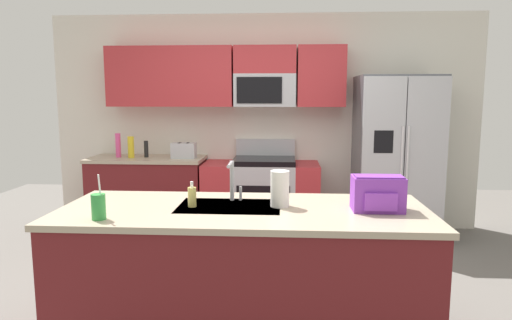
# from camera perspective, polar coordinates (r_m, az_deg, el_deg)

# --- Properties ---
(ground_plane) EXTENTS (9.00, 9.00, 0.00)m
(ground_plane) POSITION_cam_1_polar(r_m,az_deg,el_deg) (3.83, -0.53, -17.05)
(ground_plane) COLOR #66605B
(ground_plane) RESTS_ON ground
(kitchen_wall_unit) EXTENTS (5.20, 0.43, 2.60)m
(kitchen_wall_unit) POSITION_cam_1_polar(r_m,az_deg,el_deg) (5.56, -0.48, 6.50)
(kitchen_wall_unit) COLOR silver
(kitchen_wall_unit) RESTS_ON ground
(back_counter) EXTENTS (1.36, 0.63, 0.90)m
(back_counter) POSITION_cam_1_polar(r_m,az_deg,el_deg) (5.63, -13.42, -4.18)
(back_counter) COLOR maroon
(back_counter) RESTS_ON ground
(range_oven) EXTENTS (1.36, 0.61, 1.10)m
(range_oven) POSITION_cam_1_polar(r_m,az_deg,el_deg) (5.40, 0.65, -4.57)
(range_oven) COLOR #B7BABF
(range_oven) RESTS_ON ground
(refrigerator) EXTENTS (0.90, 0.76, 1.85)m
(refrigerator) POSITION_cam_1_polar(r_m,az_deg,el_deg) (5.39, 17.18, 0.24)
(refrigerator) COLOR #4C4F54
(refrigerator) RESTS_ON ground
(island_counter) EXTENTS (2.41, 0.96, 0.90)m
(island_counter) POSITION_cam_1_polar(r_m,az_deg,el_deg) (3.12, -1.56, -14.03)
(island_counter) COLOR maroon
(island_counter) RESTS_ON ground
(toaster) EXTENTS (0.28, 0.16, 0.18)m
(toaster) POSITION_cam_1_polar(r_m,az_deg,el_deg) (5.38, -9.08, 1.19)
(toaster) COLOR #B7BABF
(toaster) RESTS_ON back_counter
(pepper_mill) EXTENTS (0.05, 0.05, 0.20)m
(pepper_mill) POSITION_cam_1_polar(r_m,az_deg,el_deg) (5.55, -13.66, 1.35)
(pepper_mill) COLOR black
(pepper_mill) RESTS_ON back_counter
(bottle_pink) EXTENTS (0.06, 0.06, 0.29)m
(bottle_pink) POSITION_cam_1_polar(r_m,az_deg,el_deg) (5.63, -16.96, 1.78)
(bottle_pink) COLOR #EA4C93
(bottle_pink) RESTS_ON back_counter
(bottle_yellow) EXTENTS (0.07, 0.07, 0.25)m
(bottle_yellow) POSITION_cam_1_polar(r_m,az_deg,el_deg) (5.54, -15.47, 1.58)
(bottle_yellow) COLOR yellow
(bottle_yellow) RESTS_ON back_counter
(sink_faucet) EXTENTS (0.08, 0.21, 0.28)m
(sink_faucet) POSITION_cam_1_polar(r_m,az_deg,el_deg) (3.14, -3.00, -2.21)
(sink_faucet) COLOR #B7BABF
(sink_faucet) RESTS_ON island_counter
(drink_cup_green) EXTENTS (0.08, 0.08, 0.27)m
(drink_cup_green) POSITION_cam_1_polar(r_m,az_deg,el_deg) (2.86, -19.21, -5.55)
(drink_cup_green) COLOR green
(drink_cup_green) RESTS_ON island_counter
(soap_dispenser) EXTENTS (0.06, 0.06, 0.17)m
(soap_dispenser) POSITION_cam_1_polar(r_m,az_deg,el_deg) (3.03, -8.05, -4.59)
(soap_dispenser) COLOR #D8CC66
(soap_dispenser) RESTS_ON island_counter
(paper_towel_roll) EXTENTS (0.12, 0.12, 0.24)m
(paper_towel_roll) POSITION_cam_1_polar(r_m,az_deg,el_deg) (3.00, 3.01, -3.63)
(paper_towel_roll) COLOR white
(paper_towel_roll) RESTS_ON island_counter
(backpack) EXTENTS (0.32, 0.22, 0.23)m
(backpack) POSITION_cam_1_polar(r_m,az_deg,el_deg) (3.00, 15.07, -4.00)
(backpack) COLOR purple
(backpack) RESTS_ON island_counter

